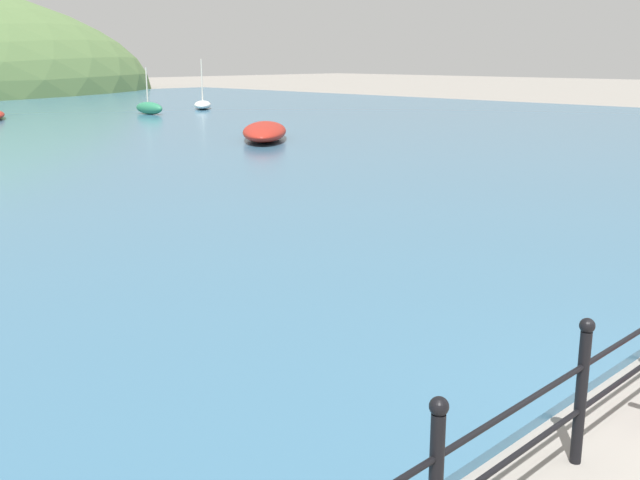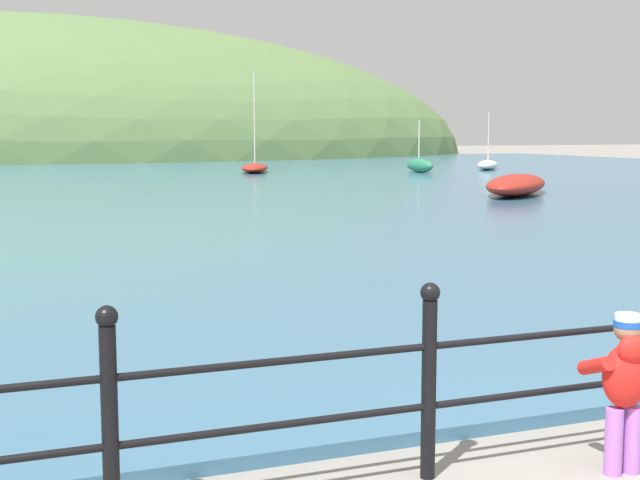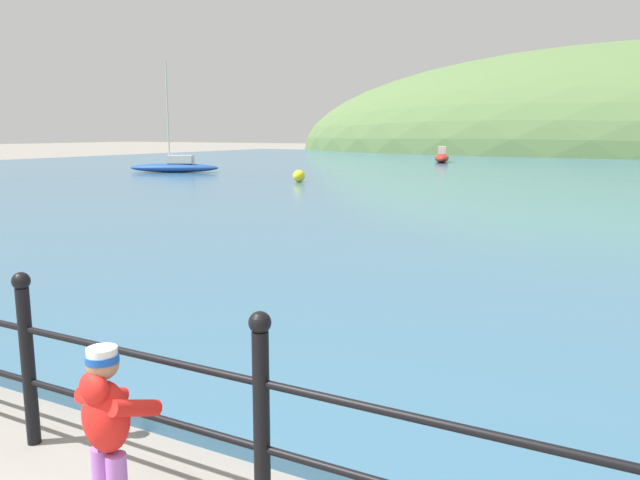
% 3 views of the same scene
% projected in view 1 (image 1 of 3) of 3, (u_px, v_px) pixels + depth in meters
% --- Properties ---
extents(boat_nearest_quay, '(2.64, 2.97, 2.90)m').
position_uv_depth(boat_nearest_quay, '(203.00, 105.00, 44.37)').
color(boat_nearest_quay, silver).
rests_on(boat_nearest_quay, water).
extents(boat_far_right, '(4.64, 4.77, 0.63)m').
position_uv_depth(boat_far_right, '(265.00, 131.00, 27.87)').
color(boat_far_right, maroon).
rests_on(boat_far_right, water).
extents(boat_white_sailboat, '(0.70, 2.27, 2.46)m').
position_uv_depth(boat_white_sailboat, '(149.00, 108.00, 40.19)').
color(boat_white_sailboat, '#287551').
rests_on(boat_white_sailboat, water).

